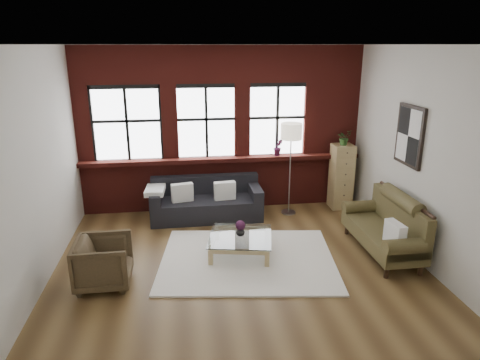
{
  "coord_description": "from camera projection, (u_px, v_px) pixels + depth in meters",
  "views": [
    {
      "loc": [
        -0.8,
        -5.79,
        3.2
      ],
      "look_at": [
        0.1,
        0.6,
        1.15
      ],
      "focal_mm": 32.0,
      "sensor_mm": 36.0,
      "label": 1
    }
  ],
  "objects": [
    {
      "name": "floor",
      "position": [
        239.0,
        263.0,
        6.54
      ],
      "size": [
        5.5,
        5.5,
        0.0
      ],
      "primitive_type": "plane",
      "color": "#543B1E",
      "rests_on": "ground"
    },
    {
      "name": "ceiling",
      "position": [
        239.0,
        45.0,
        5.57
      ],
      "size": [
        5.5,
        5.5,
        0.0
      ],
      "primitive_type": "plane",
      "rotation": [
        3.14,
        0.0,
        0.0
      ],
      "color": "white",
      "rests_on": "ground"
    },
    {
      "name": "wall_back",
      "position": [
        222.0,
        130.0,
        8.42
      ],
      "size": [
        5.5,
        0.0,
        5.5
      ],
      "primitive_type": "plane",
      "rotation": [
        1.57,
        0.0,
        0.0
      ],
      "color": "beige",
      "rests_on": "ground"
    },
    {
      "name": "wall_front",
      "position": [
        278.0,
        238.0,
        3.7
      ],
      "size": [
        5.5,
        0.0,
        5.5
      ],
      "primitive_type": "plane",
      "rotation": [
        -1.57,
        0.0,
        0.0
      ],
      "color": "beige",
      "rests_on": "ground"
    },
    {
      "name": "wall_left",
      "position": [
        35.0,
        170.0,
        5.69
      ],
      "size": [
        0.0,
        5.0,
        5.0
      ],
      "primitive_type": "plane",
      "rotation": [
        1.57,
        0.0,
        1.57
      ],
      "color": "beige",
      "rests_on": "ground"
    },
    {
      "name": "wall_right",
      "position": [
        420.0,
        156.0,
        6.42
      ],
      "size": [
        0.0,
        5.0,
        5.0
      ],
      "primitive_type": "plane",
      "rotation": [
        1.57,
        0.0,
        -1.57
      ],
      "color": "beige",
      "rests_on": "ground"
    },
    {
      "name": "brick_backwall",
      "position": [
        222.0,
        130.0,
        8.36
      ],
      "size": [
        5.5,
        0.12,
        3.2
      ],
      "primitive_type": null,
      "color": "maroon",
      "rests_on": "floor"
    },
    {
      "name": "sill_ledge",
      "position": [
        223.0,
        159.0,
        8.45
      ],
      "size": [
        5.5,
        0.3,
        0.08
      ],
      "primitive_type": "cube",
      "color": "maroon",
      "rests_on": "brick_backwall"
    },
    {
      "name": "window_left",
      "position": [
        127.0,
        125.0,
        8.09
      ],
      "size": [
        1.38,
        0.1,
        1.5
      ],
      "primitive_type": null,
      "color": "black",
      "rests_on": "brick_backwall"
    },
    {
      "name": "window_mid",
      "position": [
        206.0,
        123.0,
        8.29
      ],
      "size": [
        1.38,
        0.1,
        1.5
      ],
      "primitive_type": null,
      "color": "black",
      "rests_on": "brick_backwall"
    },
    {
      "name": "window_right",
      "position": [
        277.0,
        121.0,
        8.47
      ],
      "size": [
        1.38,
        0.1,
        1.5
      ],
      "primitive_type": null,
      "color": "black",
      "rests_on": "brick_backwall"
    },
    {
      "name": "wall_poster",
      "position": [
        410.0,
        136.0,
        6.63
      ],
      "size": [
        0.05,
        0.74,
        0.94
      ],
      "primitive_type": null,
      "color": "black",
      "rests_on": "wall_right"
    },
    {
      "name": "shag_rug",
      "position": [
        247.0,
        259.0,
        6.65
      ],
      "size": [
        2.91,
        2.42,
        0.03
      ],
      "primitive_type": "cube",
      "rotation": [
        0.0,
        0.0,
        -0.13
      ],
      "color": "white",
      "rests_on": "floor"
    },
    {
      "name": "dark_sofa",
      "position": [
        206.0,
        199.0,
        8.17
      ],
      "size": [
        2.09,
        0.85,
        0.76
      ],
      "primitive_type": null,
      "color": "black",
      "rests_on": "floor"
    },
    {
      "name": "pillow_a",
      "position": [
        182.0,
        193.0,
        7.96
      ],
      "size": [
        0.42,
        0.21,
        0.34
      ],
      "primitive_type": "cube",
      "rotation": [
        0.0,
        0.0,
        0.19
      ],
      "color": "white",
      "rests_on": "dark_sofa"
    },
    {
      "name": "pillow_b",
      "position": [
        225.0,
        191.0,
        8.07
      ],
      "size": [
        0.41,
        0.18,
        0.34
      ],
      "primitive_type": "cube",
      "rotation": [
        0.0,
        0.0,
        0.1
      ],
      "color": "white",
      "rests_on": "dark_sofa"
    },
    {
      "name": "vintage_settee",
      "position": [
        383.0,
        226.0,
        6.75
      ],
      "size": [
        0.78,
        1.76,
        0.94
      ],
      "primitive_type": null,
      "color": "#4C4323",
      "rests_on": "floor"
    },
    {
      "name": "pillow_settee",
      "position": [
        395.0,
        234.0,
        6.2
      ],
      "size": [
        0.18,
        0.39,
        0.34
      ],
      "primitive_type": "cube",
      "rotation": [
        0.0,
        0.0,
        0.1
      ],
      "color": "white",
      "rests_on": "vintage_settee"
    },
    {
      "name": "armchair",
      "position": [
        104.0,
        262.0,
        5.88
      ],
      "size": [
        0.75,
        0.73,
        0.68
      ],
      "primitive_type": "imported",
      "rotation": [
        0.0,
        0.0,
        1.58
      ],
      "color": "#413320",
      "rests_on": "floor"
    },
    {
      "name": "coffee_table",
      "position": [
        240.0,
        245.0,
        6.81
      ],
      "size": [
        1.14,
        1.14,
        0.33
      ],
      "primitive_type": null,
      "rotation": [
        0.0,
        0.0,
        -0.2
      ],
      "color": "tan",
      "rests_on": "shag_rug"
    },
    {
      "name": "vase",
      "position": [
        240.0,
        231.0,
        6.73
      ],
      "size": [
        0.18,
        0.18,
        0.15
      ],
      "primitive_type": "imported",
      "rotation": [
        0.0,
        0.0,
        -0.35
      ],
      "color": "#B2B2B2",
      "rests_on": "coffee_table"
    },
    {
      "name": "flowers",
      "position": [
        240.0,
        225.0,
        6.7
      ],
      "size": [
        0.16,
        0.16,
        0.16
      ],
      "primitive_type": "sphere",
      "color": "#461838",
      "rests_on": "vase"
    },
    {
      "name": "drawer_chest",
      "position": [
        341.0,
        177.0,
        8.63
      ],
      "size": [
        0.4,
        0.4,
        1.31
      ],
      "primitive_type": "cube",
      "color": "tan",
      "rests_on": "floor"
    },
    {
      "name": "potted_plant_top",
      "position": [
        344.0,
        137.0,
        8.38
      ],
      "size": [
        0.34,
        0.32,
        0.3
      ],
      "primitive_type": "imported",
      "rotation": [
        0.0,
        0.0,
        0.37
      ],
      "color": "#2D5923",
      "rests_on": "drawer_chest"
    },
    {
      "name": "floor_lamp",
      "position": [
        290.0,
        166.0,
        8.22
      ],
      "size": [
        0.4,
        0.4,
        1.95
      ],
      "primitive_type": null,
      "color": "#A5A5A8",
      "rests_on": "floor"
    },
    {
      "name": "sill_plant",
      "position": [
        278.0,
        147.0,
        8.5
      ],
      "size": [
        0.21,
        0.18,
        0.34
      ],
      "primitive_type": "imported",
      "rotation": [
        0.0,
        0.0,
        0.16
      ],
      "color": "#461838",
      "rests_on": "sill_ledge"
    }
  ]
}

